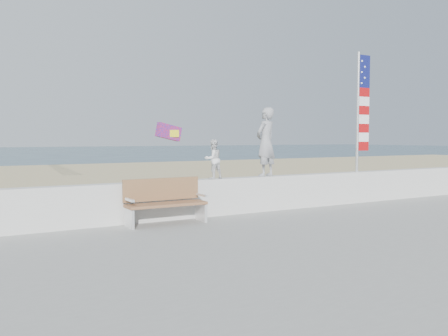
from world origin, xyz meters
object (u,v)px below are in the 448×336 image
(bench, at_px, (165,201))
(flag, at_px, (361,107))
(adult, at_px, (266,142))
(child, at_px, (213,159))

(bench, height_order, flag, flag)
(flag, bearing_deg, adult, 180.00)
(adult, xyz_separation_m, flag, (3.39, -0.00, 1.02))
(adult, xyz_separation_m, child, (-1.56, 0.00, -0.41))
(adult, height_order, flag, flag)
(bench, xyz_separation_m, flag, (6.42, 0.45, 2.30))
(child, xyz_separation_m, bench, (-1.47, -0.45, -0.87))
(bench, bearing_deg, adult, 8.54)
(child, relative_size, bench, 0.53)
(child, height_order, bench, child)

